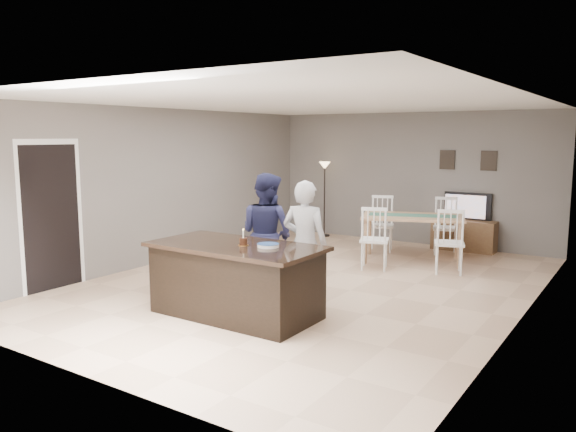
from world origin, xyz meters
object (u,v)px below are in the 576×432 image
Objects in this scene: tv_console at (464,235)px; plate_stack at (268,245)px; woman at (305,244)px; birthday_cake at (243,241)px; dining_table at (413,223)px; television at (466,206)px; man at (267,233)px; floor_lamp at (325,179)px; kitchen_island at (236,280)px.

plate_stack is (-0.77, -5.49, 0.62)m from tv_console.
birthday_cake is at bearing 52.42° from woman.
woman is at bearing -113.12° from dining_table.
dining_table is (-0.50, -1.51, -0.18)m from television.
man reaches higher than birthday_cake.
man reaches higher than plate_stack.
floor_lamp is at bearing 113.16° from plate_stack.
television is at bearing 51.60° from dining_table.
tv_console is at bearing 1.83° from floor_lamp.
tv_console is 1.31× the size of television.
kitchen_island is 1.02m from woman.
kitchen_island is at bearing -168.95° from plate_stack.
man is 1.12m from birthday_cake.
plate_stack is at bearing 82.11° from television.
floor_lamp reaches higher than dining_table.
birthday_cake is (-0.39, -0.79, 0.12)m from woman.
birthday_cake is (0.40, -1.05, 0.09)m from man.
woman is 3.34m from dining_table.
floor_lamp is (-2.57, 1.34, 0.60)m from dining_table.
kitchen_island is 0.64m from plate_stack.
woman reaches higher than television.
woman is 1.00× the size of floor_lamp.
television is 0.55× the size of floor_lamp.
kitchen_island is 1.79× the size of tv_console.
woman is 6.21× the size of plate_stack.
plate_stack is (-0.08, -0.71, 0.09)m from woman.
television is 0.53× the size of man.
man is 0.71× the size of dining_table.
woman is at bearing 81.87° from television.
man is 1.20m from plate_stack.
plate_stack is (-0.77, -5.56, 0.06)m from television.
plate_stack is at bearing -113.65° from dining_table.
man is at bearing 126.44° from plate_stack.
birthday_cake is 0.08× the size of dining_table.
kitchen_island reaches higher than tv_console.
man is 3.24m from dining_table.
plate_stack is at bearing -66.84° from floor_lamp.
kitchen_island is at bearing 109.97° from man.
birthday_cake reaches higher than plate_stack.
tv_console is 0.50× the size of dining_table.
floor_lamp is at bearing 108.91° from kitchen_island.
floor_lamp is (-3.07, -0.17, 0.42)m from television.
television is (1.20, 5.64, 0.41)m from kitchen_island.
woman is 5.27m from floor_lamp.
tv_console is at bearing 77.84° from kitchen_island.
plate_stack is 0.11× the size of dining_table.
kitchen_island is 0.51m from birthday_cake.
floor_lamp is (-3.07, -0.10, 0.98)m from tv_console.
tv_console is at bearing 78.99° from birthday_cake.
kitchen_island is at bearing -71.09° from floor_lamp.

